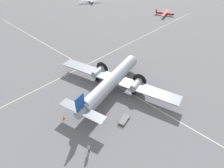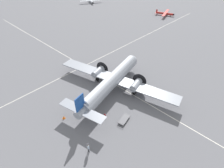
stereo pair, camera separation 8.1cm
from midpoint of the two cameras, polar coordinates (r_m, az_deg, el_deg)
name	(u,v)px [view 2 (the right image)]	position (r m, az deg, el deg)	size (l,w,h in m)	color
ground_plane	(112,90)	(34.39, 0.07, -2.09)	(300.00, 300.00, 0.00)	slate
apron_line_eastwest	(118,86)	(35.41, 2.06, -0.73)	(120.00, 0.16, 0.01)	silver
apron_line_northsouth	(78,69)	(41.22, -11.11, 4.76)	(0.16, 120.00, 0.01)	silver
airliner_main	(113,79)	(33.12, 0.40, 1.52)	(25.07, 20.05, 5.58)	#9399A3
crew_foreground	(88,147)	(25.07, -7.73, -19.65)	(0.60, 0.37, 1.81)	#2D2D33
suitcase_near_door	(105,115)	(29.36, -2.22, -10.22)	(0.41, 0.13, 0.60)	maroon
baggage_cart	(124,119)	(28.87, 3.97, -11.42)	(1.60, 2.58, 0.56)	#56565B
light_aircraft_distant	(91,1)	(97.49, -6.84, 25.27)	(8.08, 10.30, 2.10)	#B7BCC6
light_aircraft_taxiing	(165,13)	(80.25, 17.01, 21.19)	(7.71, 10.07, 1.98)	#B2231E
traffic_cone	(64,117)	(30.16, -15.42, -10.42)	(0.43, 0.43, 0.57)	orange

